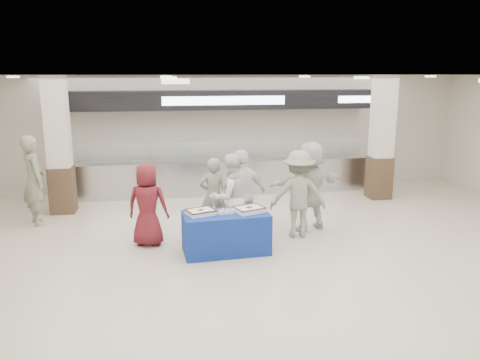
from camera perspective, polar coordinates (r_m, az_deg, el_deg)
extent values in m
plane|color=beige|center=(7.97, 3.18, -11.12)|extent=(14.00, 14.00, 0.00)
cube|color=#B8BAC0|center=(12.90, -2.06, 0.39)|extent=(8.00, 0.80, 0.90)
cube|color=#B8BAC0|center=(12.81, -2.07, 2.44)|extent=(8.00, 0.85, 0.04)
cube|color=white|center=(12.46, -1.90, 3.69)|extent=(7.60, 0.02, 0.50)
cube|color=black|center=(12.62, -2.13, 9.74)|extent=(8.40, 0.70, 0.50)
cube|color=white|center=(12.26, -1.91, 9.65)|extent=(3.20, 0.03, 0.22)
cube|color=white|center=(13.31, 14.76, 9.50)|extent=(1.40, 0.03, 0.18)
cube|color=#3D2B1B|center=(11.85, -20.81, -1.09)|extent=(0.55, 0.55, 1.10)
cube|color=beige|center=(11.59, -21.44, 6.61)|extent=(0.50, 0.50, 2.10)
cube|color=#3D2B1B|center=(12.90, 16.57, 0.31)|extent=(0.55, 0.55, 1.10)
cube|color=beige|center=(12.67, 17.04, 7.39)|extent=(0.50, 0.50, 2.10)
cube|color=navy|center=(8.65, -1.73, -6.45)|extent=(1.60, 0.88, 0.75)
cube|color=white|center=(8.49, -4.80, -3.94)|extent=(0.59, 0.52, 0.08)
cube|color=#4B2415|center=(8.48, -4.80, -3.61)|extent=(0.59, 0.52, 0.02)
cylinder|color=maroon|center=(8.48, -4.80, -3.66)|extent=(0.14, 0.14, 0.01)
cube|color=white|center=(8.62, 1.13, -3.63)|extent=(0.62, 0.55, 0.08)
cube|color=#4B2415|center=(8.60, 1.13, -3.30)|extent=(0.62, 0.55, 0.02)
cylinder|color=maroon|center=(8.60, 1.13, -3.35)|extent=(0.15, 0.15, 0.01)
cube|color=#ACACB1|center=(8.56, -1.61, -3.98)|extent=(0.42, 0.35, 0.01)
imported|color=maroon|center=(9.07, -11.20, -2.96)|extent=(0.89, 0.70, 1.60)
imported|color=slate|center=(9.57, -3.26, -1.94)|extent=(0.60, 0.42, 1.59)
imported|color=white|center=(9.14, -1.15, -2.15)|extent=(1.01, 0.90, 1.74)
imported|color=white|center=(9.16, 0.31, -1.86)|extent=(1.15, 0.84, 1.81)
imported|color=slate|center=(9.42, 7.12, -1.71)|extent=(1.21, 0.79, 1.76)
imported|color=silver|center=(9.88, 8.56, -0.70)|extent=(1.84, 1.05, 1.89)
imported|color=slate|center=(11.04, -23.81, -0.03)|extent=(0.75, 0.85, 1.96)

